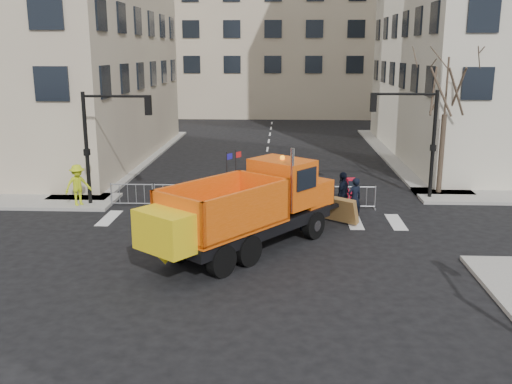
{
  "coord_description": "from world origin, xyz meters",
  "views": [
    {
      "loc": [
        1.17,
        -18.39,
        7.22
      ],
      "look_at": [
        0.17,
        2.5,
        2.02
      ],
      "focal_mm": 40.0,
      "sensor_mm": 36.0,
      "label": 1
    }
  ],
  "objects_px": {
    "cop_a": "(355,199)",
    "cop_c": "(343,195)",
    "cop_b": "(294,207)",
    "plow_truck": "(246,207)",
    "newspaper_box": "(351,189)",
    "worker": "(78,185)"
  },
  "relations": [
    {
      "from": "cop_a",
      "to": "newspaper_box",
      "type": "bearing_deg",
      "value": -122.37
    },
    {
      "from": "cop_c",
      "to": "plow_truck",
      "type": "bearing_deg",
      "value": -16.43
    },
    {
      "from": "cop_a",
      "to": "cop_b",
      "type": "height_order",
      "value": "cop_b"
    },
    {
      "from": "worker",
      "to": "cop_c",
      "type": "bearing_deg",
      "value": -45.76
    },
    {
      "from": "plow_truck",
      "to": "cop_a",
      "type": "height_order",
      "value": "plow_truck"
    },
    {
      "from": "cop_b",
      "to": "newspaper_box",
      "type": "bearing_deg",
      "value": -119.19
    },
    {
      "from": "worker",
      "to": "newspaper_box",
      "type": "height_order",
      "value": "worker"
    },
    {
      "from": "plow_truck",
      "to": "worker",
      "type": "height_order",
      "value": "plow_truck"
    },
    {
      "from": "cop_a",
      "to": "worker",
      "type": "relative_size",
      "value": 0.96
    },
    {
      "from": "cop_a",
      "to": "newspaper_box",
      "type": "xyz_separation_m",
      "value": [
        0.16,
        2.67,
        -0.23
      ]
    },
    {
      "from": "cop_a",
      "to": "cop_b",
      "type": "bearing_deg",
      "value": 2.01
    },
    {
      "from": "cop_c",
      "to": "newspaper_box",
      "type": "height_order",
      "value": "cop_c"
    },
    {
      "from": "plow_truck",
      "to": "cop_a",
      "type": "relative_size",
      "value": 4.98
    },
    {
      "from": "plow_truck",
      "to": "cop_a",
      "type": "distance_m",
      "value": 6.27
    },
    {
      "from": "newspaper_box",
      "to": "cop_c",
      "type": "bearing_deg",
      "value": -113.69
    },
    {
      "from": "cop_c",
      "to": "worker",
      "type": "distance_m",
      "value": 12.28
    },
    {
      "from": "cop_b",
      "to": "newspaper_box",
      "type": "xyz_separation_m",
      "value": [
        2.82,
        4.27,
        -0.27
      ]
    },
    {
      "from": "plow_truck",
      "to": "cop_b",
      "type": "height_order",
      "value": "plow_truck"
    },
    {
      "from": "cop_b",
      "to": "cop_c",
      "type": "relative_size",
      "value": 0.94
    },
    {
      "from": "worker",
      "to": "cop_b",
      "type": "bearing_deg",
      "value": -57.31
    },
    {
      "from": "plow_truck",
      "to": "cop_b",
      "type": "distance_m",
      "value": 3.35
    },
    {
      "from": "cop_a",
      "to": "cop_c",
      "type": "height_order",
      "value": "cop_c"
    }
  ]
}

